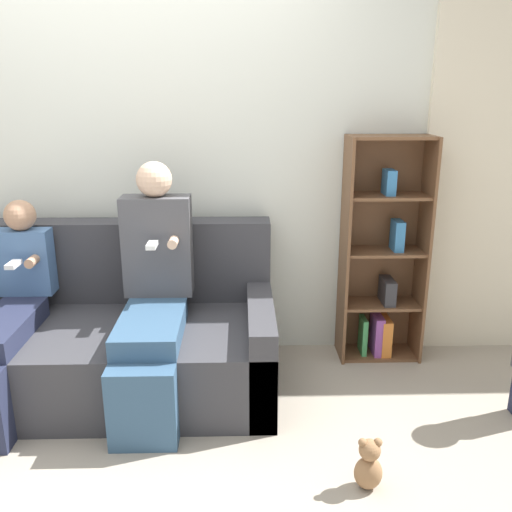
% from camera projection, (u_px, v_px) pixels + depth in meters
% --- Properties ---
extents(ground_plane, '(14.00, 14.00, 0.00)m').
position_uv_depth(ground_plane, '(106.00, 446.00, 2.59)').
color(ground_plane, '#9E9384').
extents(back_wall, '(10.00, 0.06, 2.55)m').
position_uv_depth(back_wall, '(132.00, 152.00, 3.25)').
color(back_wall, silver).
rests_on(back_wall, ground_plane).
extents(curtain_panel, '(0.87, 0.04, 2.19)m').
position_uv_depth(curtain_panel, '(493.00, 182.00, 3.31)').
color(curtain_panel, beige).
rests_on(curtain_panel, ground_plane).
extents(couch, '(1.75, 0.95, 0.89)m').
position_uv_depth(couch, '(118.00, 338.00, 3.07)').
color(couch, '#38383D').
rests_on(couch, ground_plane).
extents(adult_seated, '(0.38, 0.86, 1.27)m').
position_uv_depth(adult_seated, '(153.00, 287.00, 2.87)').
color(adult_seated, '#335170').
rests_on(adult_seated, ground_plane).
extents(child_seated, '(0.29, 0.87, 1.06)m').
position_uv_depth(child_seated, '(8.00, 312.00, 2.82)').
color(child_seated, '#232842').
rests_on(child_seated, ground_plane).
extents(bookshelf, '(0.50, 0.27, 1.38)m').
position_uv_depth(bookshelf, '(382.00, 261.00, 3.35)').
color(bookshelf, brown).
rests_on(bookshelf, ground_plane).
extents(teddy_bear, '(0.12, 0.10, 0.24)m').
position_uv_depth(teddy_bear, '(369.00, 465.00, 2.28)').
color(teddy_bear, '#936B47').
rests_on(teddy_bear, ground_plane).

